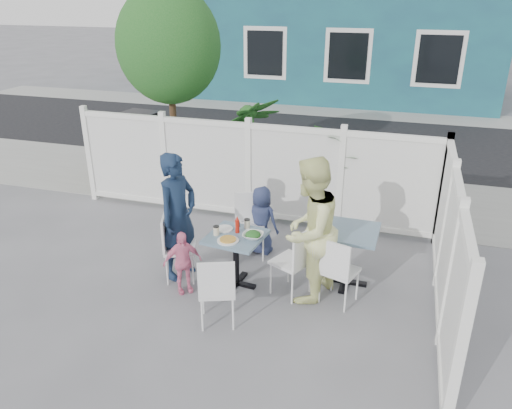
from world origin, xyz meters
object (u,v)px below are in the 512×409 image
(chair_back, at_px, (249,220))
(man, at_px, (178,217))
(chair_left, at_px, (174,243))
(chair_near, at_px, (217,287))
(spare_table, at_px, (348,242))
(utility_cabinet, at_px, (143,143))
(boy, at_px, (261,220))
(main_table, at_px, (236,247))
(chair_right, at_px, (296,257))
(toddler, at_px, (182,262))
(woman, at_px, (309,231))

(chair_back, height_order, man, man)
(chair_left, bearing_deg, chair_near, 28.33)
(spare_table, relative_size, man, 0.45)
(utility_cabinet, distance_m, chair_near, 5.50)
(chair_back, relative_size, boy, 0.90)
(main_table, distance_m, chair_left, 0.82)
(utility_cabinet, xyz_separation_m, main_table, (3.21, -3.54, -0.05))
(chair_right, relative_size, toddler, 1.11)
(chair_left, distance_m, boy, 1.33)
(woman, bearing_deg, toddler, -58.56)
(chair_left, distance_m, chair_near, 1.19)
(utility_cabinet, relative_size, spare_table, 1.56)
(main_table, relative_size, chair_left, 0.84)
(woman, relative_size, toddler, 2.17)
(chair_back, bearing_deg, woman, 120.25)
(chair_right, xyz_separation_m, boy, (-0.71, 0.94, -0.03))
(boy, xyz_separation_m, toddler, (-0.64, -1.25, -0.09))
(chair_back, distance_m, man, 1.10)
(chair_back, xyz_separation_m, boy, (0.15, 0.09, -0.02))
(utility_cabinet, distance_m, chair_right, 5.34)
(man, bearing_deg, chair_back, -24.73)
(spare_table, bearing_deg, boy, 159.33)
(chair_near, bearing_deg, chair_right, 30.17)
(utility_cabinet, height_order, chair_right, utility_cabinet)
(chair_back, distance_m, woman, 1.34)
(spare_table, bearing_deg, chair_left, -166.29)
(chair_right, bearing_deg, utility_cabinet, 73.13)
(main_table, relative_size, chair_back, 0.82)
(chair_left, xyz_separation_m, man, (0.03, 0.11, 0.32))
(spare_table, height_order, boy, boy)
(utility_cabinet, height_order, main_table, utility_cabinet)
(main_table, xyz_separation_m, chair_left, (-0.81, -0.08, -0.03))
(spare_table, distance_m, chair_right, 0.72)
(chair_left, height_order, man, man)
(toddler, bearing_deg, woman, -26.09)
(chair_left, relative_size, chair_right, 0.97)
(chair_left, xyz_separation_m, chair_near, (0.89, -0.79, -0.01))
(chair_back, relative_size, woman, 0.50)
(spare_table, bearing_deg, man, -168.99)
(chair_right, height_order, chair_back, chair_right)
(main_table, bearing_deg, chair_left, -174.53)
(chair_left, height_order, boy, boy)
(utility_cabinet, bearing_deg, chair_left, -50.23)
(main_table, bearing_deg, utility_cabinet, 132.25)
(chair_left, bearing_deg, main_table, 75.38)
(main_table, relative_size, woman, 0.41)
(chair_near, xyz_separation_m, toddler, (-0.66, 0.53, -0.10))
(main_table, bearing_deg, woman, 0.85)
(spare_table, bearing_deg, toddler, -157.76)
(toddler, bearing_deg, spare_table, -17.06)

